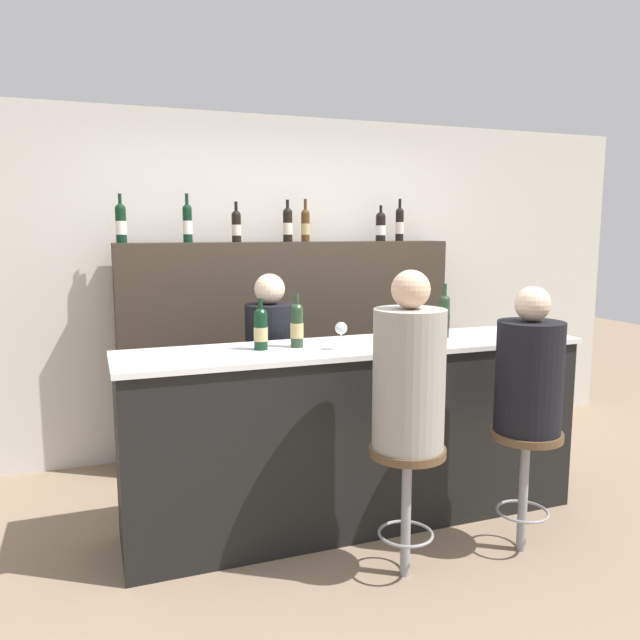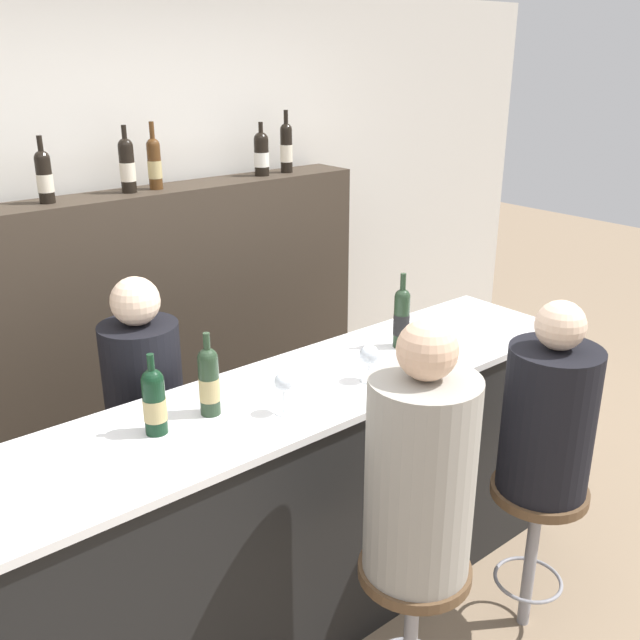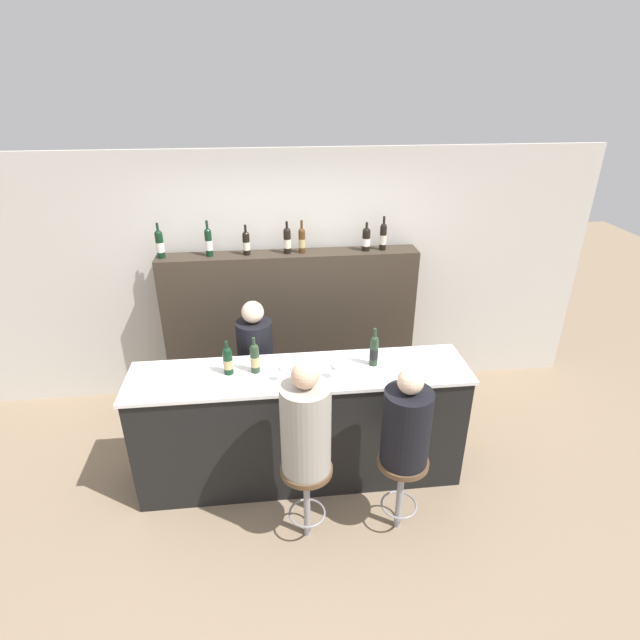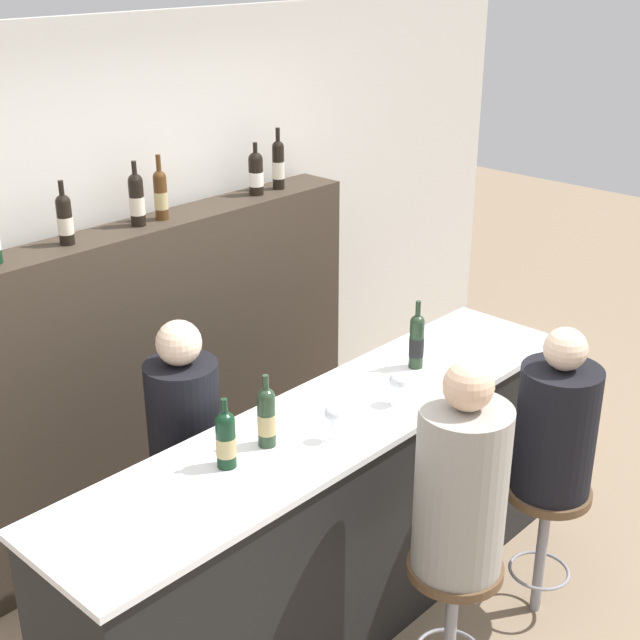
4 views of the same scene
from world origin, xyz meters
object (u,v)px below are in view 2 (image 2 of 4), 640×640
object	(u,v)px
wine_bottle_backbar_5	(261,154)
guest_seated_right	(549,413)
wine_bottle_counter_2	(402,317)
wine_glass_0	(284,384)
bar_stool_left	(413,600)
wine_bottle_backbar_3	(127,165)
bar_stool_right	(536,518)
wine_bottle_counter_0	(154,401)
bartender	(150,454)
guest_seated_left	(420,468)
wine_glass_1	(369,356)
wine_bottle_backbar_4	(154,163)
wine_bottle_backbar_6	(286,147)
wine_bottle_backbar_2	(44,176)
wine_bottle_counter_1	(209,381)

from	to	relation	value
wine_bottle_backbar_5	guest_seated_right	distance (m)	2.07
wine_bottle_counter_2	wine_glass_0	distance (m)	0.77
bar_stool_left	wine_bottle_backbar_3	bearing A→B (deg)	90.08
bar_stool_right	wine_bottle_counter_0	bearing A→B (deg)	151.34
wine_bottle_backbar_3	bar_stool_left	size ratio (longest dim) A/B	0.47
bar_stool_right	bartender	distance (m)	1.61
bar_stool_right	guest_seated_left	bearing A→B (deg)	180.00
wine_bottle_backbar_5	guest_seated_right	world-z (taller)	wine_bottle_backbar_5
wine_bottle_backbar_3	wine_bottle_backbar_5	distance (m)	0.78
wine_glass_1	wine_bottle_backbar_4	bearing A→B (deg)	95.46
wine_bottle_backbar_4	wine_bottle_backbar_6	size ratio (longest dim) A/B	0.96
wine_bottle_counter_0	wine_bottle_backbar_2	bearing A→B (deg)	82.79
wine_bottle_backbar_4	guest_seated_right	world-z (taller)	wine_bottle_backbar_4
wine_glass_0	guest_seated_left	distance (m)	0.56
wine_bottle_backbar_4	wine_bottle_backbar_5	xyz separation A→B (m)	(0.63, -0.00, -0.01)
wine_bottle_counter_0	wine_bottle_backbar_5	xyz separation A→B (m)	(1.32, 1.23, 0.57)
bartender	wine_bottle_counter_2	bearing A→B (deg)	-27.96
wine_bottle_counter_2	wine_bottle_backbar_2	distance (m)	1.69
wine_bottle_counter_1	guest_seated_right	size ratio (longest dim) A/B	0.40
wine_bottle_backbar_3	wine_bottle_backbar_6	distance (m)	0.94
wine_bottle_counter_1	wine_bottle_backbar_6	world-z (taller)	wine_bottle_backbar_6
bartender	wine_bottle_backbar_6	bearing A→B (deg)	29.05
wine_bottle_backbar_4	wine_glass_0	bearing A→B (deg)	-101.25
wine_bottle_backbar_2	bar_stool_left	xyz separation A→B (m)	(0.40, -1.92, -1.23)
wine_bottle_backbar_6	bar_stool_right	xyz separation A→B (m)	(-0.23, -1.92, -1.25)
wine_bottle_counter_2	wine_bottle_backbar_5	distance (m)	1.36
wine_bottle_counter_0	guest_seated_left	world-z (taller)	guest_seated_left
wine_bottle_counter_1	wine_bottle_counter_2	bearing A→B (deg)	-0.00
wine_glass_1	guest_seated_right	size ratio (longest dim) A/B	0.19
wine_bottle_counter_2	wine_glass_0	world-z (taller)	wine_bottle_counter_2
wine_bottle_backbar_6	guest_seated_right	distance (m)	2.09
wine_bottle_backbar_4	wine_glass_1	xyz separation A→B (m)	(0.13, -1.40, -0.59)
bar_stool_left	wine_bottle_counter_2	bearing A→B (deg)	48.29
wine_glass_0	guest_seated_left	size ratio (longest dim) A/B	0.18
guest_seated_left	wine_glass_1	bearing A→B (deg)	62.67
wine_bottle_counter_1	wine_bottle_backbar_3	xyz separation A→B (m)	(0.34, 1.23, 0.57)
wine_glass_0	guest_seated_left	xyz separation A→B (m)	(0.14, -0.53, -0.14)
wine_glass_0	wine_bottle_backbar_3	bearing A→B (deg)	84.44
wine_bottle_counter_0	wine_glass_0	distance (m)	0.44
wine_bottle_backbar_3	bar_stool_left	distance (m)	2.29
wine_bottle_counter_1	bar_stool_left	xyz separation A→B (m)	(0.34, -0.69, -0.67)
wine_glass_0	bartender	world-z (taller)	bartender
wine_glass_1	guest_seated_left	bearing A→B (deg)	-117.33
guest_seated_left	wine_bottle_backbar_4	bearing A→B (deg)	85.86
wine_bottle_backbar_2	guest_seated_left	bearing A→B (deg)	-78.38
wine_bottle_backbar_3	guest_seated_left	xyz separation A→B (m)	(0.00, -1.92, -0.72)
wine_bottle_backbar_2	bar_stool_right	bearing A→B (deg)	-60.07
wine_glass_0	guest_seated_right	xyz separation A→B (m)	(0.85, -0.53, -0.19)
wine_bottle_counter_1	bar_stool_right	distance (m)	1.43
wine_bottle_counter_2	guest_seated_left	xyz separation A→B (m)	(-0.62, -0.69, -0.16)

